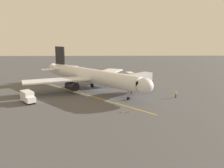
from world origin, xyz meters
The scene contains 11 objects.
ground_plane centered at (0.00, 0.00, 0.00)m, with size 220.00×220.00×0.00m, color #4C4C4F.
apron_lead_in_line centered at (1.50, 7.21, 0.01)m, with size 0.24×40.00×0.01m, color yellow.
airplane centered at (1.69, 1.01, 4.00)m, with size 32.82×33.31×11.50m.
jet_bridge centered at (-9.96, 5.52, 3.76)m, with size 9.66×9.31×5.40m.
ground_crew_marshaller centered at (-19.48, 9.44, 0.89)m, with size 0.47×0.41×1.71m.
ground_crew_wing_walker centered at (-9.06, 5.70, 0.89)m, with size 0.36×0.46×1.71m.
box_truck_near_nose centered at (-10.61, -13.57, 1.39)m, with size 3.09×4.95×2.62m.
box_truck_portside centered at (15.06, 12.92, 1.39)m, with size 4.39×4.81×2.62m.
safety_cone_nose_left centered at (-0.87, 11.29, 0.28)m, with size 0.32×0.32×0.55m, color #F2590F.
safety_cone_nose_right centered at (-5.73, 20.16, 0.28)m, with size 0.32×0.32×0.55m, color #F2590F.
safety_cone_wing_port centered at (-7.08, 20.01, 0.28)m, with size 0.32×0.32×0.55m, color #F2590F.
Camera 1 is at (-2.92, 63.64, 14.89)m, focal length 37.16 mm.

